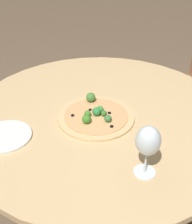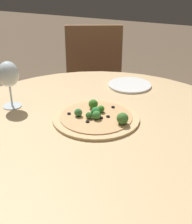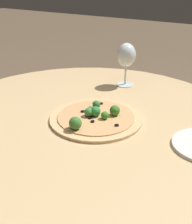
# 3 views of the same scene
# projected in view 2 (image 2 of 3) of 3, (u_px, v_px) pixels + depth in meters

# --- Properties ---
(dining_table) EXTENTS (1.18, 1.18, 0.73)m
(dining_table) POSITION_uv_depth(u_px,v_px,m) (98.00, 141.00, 1.17)
(dining_table) COLOR tan
(dining_table) RESTS_ON ground_plane
(chair_2) EXTENTS (0.53, 0.53, 0.88)m
(chair_2) POSITION_uv_depth(u_px,v_px,m) (94.00, 89.00, 2.10)
(chair_2) COLOR brown
(chair_2) RESTS_ON ground_plane
(pizza) EXTENTS (0.32, 0.32, 0.06)m
(pizza) POSITION_uv_depth(u_px,v_px,m) (97.00, 117.00, 1.16)
(pizza) COLOR tan
(pizza) RESTS_ON dining_table
(wine_glass) EXTENTS (0.08, 0.08, 0.19)m
(wine_glass) POSITION_uv_depth(u_px,v_px,m) (8.00, 75.00, 1.21)
(wine_glass) COLOR silver
(wine_glass) RESTS_ON dining_table
(plate_near) EXTENTS (0.20, 0.20, 0.01)m
(plate_near) POSITION_uv_depth(u_px,v_px,m) (130.00, 85.00, 1.47)
(plate_near) COLOR silver
(plate_near) RESTS_ON dining_table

